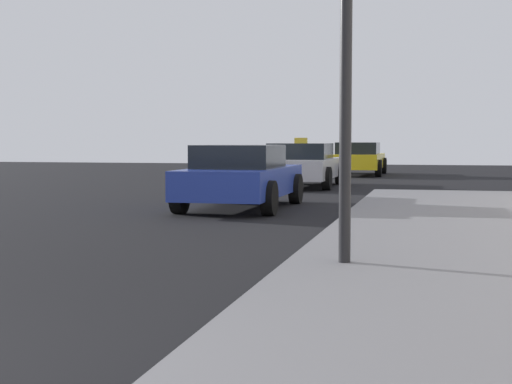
# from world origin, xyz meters

# --- Properties ---
(car_blue) EXTENTS (1.92, 4.24, 1.27)m
(car_blue) POSITION_xyz_m (-0.30, 11.65, 0.65)
(car_blue) COLOR #233899
(car_blue) RESTS_ON ground_plane
(car_silver) EXTENTS (2.07, 4.46, 1.43)m
(car_silver) POSITION_xyz_m (-0.33, 18.98, 0.65)
(car_silver) COLOR #B7B7BF
(car_silver) RESTS_ON ground_plane
(car_yellow) EXTENTS (1.98, 4.49, 1.27)m
(car_yellow) POSITION_xyz_m (0.53, 26.96, 0.65)
(car_yellow) COLOR yellow
(car_yellow) RESTS_ON ground_plane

